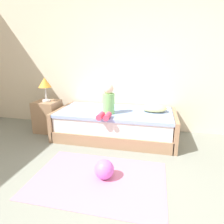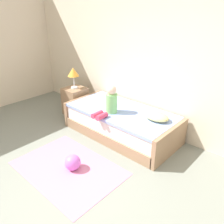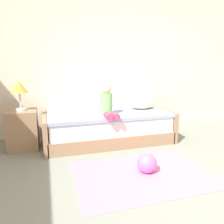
{
  "view_description": "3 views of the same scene",
  "coord_description": "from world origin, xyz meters",
  "px_view_note": "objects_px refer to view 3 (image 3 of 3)",
  "views": [
    {
      "loc": [
        0.12,
        -1.28,
        1.45
      ],
      "look_at": [
        -0.57,
        1.75,
        0.55
      ],
      "focal_mm": 31.55,
      "sensor_mm": 36.0,
      "label": 1
    },
    {
      "loc": [
        1.82,
        -0.87,
        2.2
      ],
      "look_at": [
        -0.57,
        1.75,
        0.55
      ],
      "focal_mm": 36.36,
      "sensor_mm": 36.0,
      "label": 2
    },
    {
      "loc": [
        -1.54,
        -1.5,
        1.27
      ],
      "look_at": [
        -0.57,
        1.75,
        0.55
      ],
      "focal_mm": 35.49,
      "sensor_mm": 36.0,
      "label": 3
    }
  ],
  "objects_px": {
    "nightstand": "(23,130)",
    "pillow": "(142,105)",
    "table_lamp": "(19,88)",
    "child_figure": "(107,102)",
    "toy_ball": "(147,163)",
    "bed": "(108,127)"
  },
  "relations": [
    {
      "from": "child_figure",
      "to": "pillow",
      "type": "relative_size",
      "value": 1.16
    },
    {
      "from": "nightstand",
      "to": "pillow",
      "type": "bearing_deg",
      "value": 2.15
    },
    {
      "from": "child_figure",
      "to": "toy_ball",
      "type": "height_order",
      "value": "child_figure"
    },
    {
      "from": "child_figure",
      "to": "table_lamp",
      "type": "bearing_deg",
      "value": 168.79
    },
    {
      "from": "nightstand",
      "to": "toy_ball",
      "type": "xyz_separation_m",
      "value": [
        1.48,
        -1.28,
        -0.18
      ]
    },
    {
      "from": "nightstand",
      "to": "table_lamp",
      "type": "relative_size",
      "value": 1.33
    },
    {
      "from": "toy_ball",
      "to": "child_figure",
      "type": "bearing_deg",
      "value": 101.4
    },
    {
      "from": "nightstand",
      "to": "toy_ball",
      "type": "height_order",
      "value": "nightstand"
    },
    {
      "from": "bed",
      "to": "table_lamp",
      "type": "xyz_separation_m",
      "value": [
        -1.35,
        0.02,
        0.69
      ]
    },
    {
      "from": "toy_ball",
      "to": "nightstand",
      "type": "bearing_deg",
      "value": 139.13
    },
    {
      "from": "table_lamp",
      "to": "pillow",
      "type": "relative_size",
      "value": 1.02
    },
    {
      "from": "bed",
      "to": "pillow",
      "type": "relative_size",
      "value": 4.8
    },
    {
      "from": "pillow",
      "to": "bed",
      "type": "bearing_deg",
      "value": -171.52
    },
    {
      "from": "table_lamp",
      "to": "nightstand",
      "type": "bearing_deg",
      "value": 0.0
    },
    {
      "from": "table_lamp",
      "to": "toy_ball",
      "type": "xyz_separation_m",
      "value": [
        1.48,
        -1.28,
        -0.82
      ]
    },
    {
      "from": "nightstand",
      "to": "toy_ball",
      "type": "relative_size",
      "value": 2.51
    },
    {
      "from": "nightstand",
      "to": "pillow",
      "type": "distance_m",
      "value": 2.04
    },
    {
      "from": "bed",
      "to": "toy_ball",
      "type": "height_order",
      "value": "bed"
    },
    {
      "from": "nightstand",
      "to": "pillow",
      "type": "xyz_separation_m",
      "value": [
        2.02,
        0.08,
        0.26
      ]
    },
    {
      "from": "nightstand",
      "to": "pillow",
      "type": "relative_size",
      "value": 1.36
    },
    {
      "from": "toy_ball",
      "to": "bed",
      "type": "bearing_deg",
      "value": 96.02
    },
    {
      "from": "table_lamp",
      "to": "pillow",
      "type": "distance_m",
      "value": 2.06
    }
  ]
}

